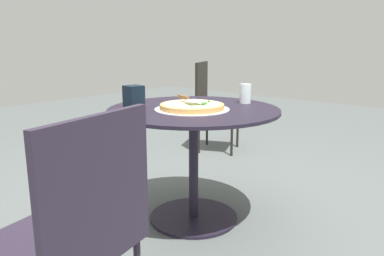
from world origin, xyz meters
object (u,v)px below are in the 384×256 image
Objects in this scene: napkin_dispenser at (134,98)px; patio_chair_corner at (212,99)px; pizza_server at (188,99)px; drinking_cup at (245,94)px; pizza_on_tray at (192,107)px; patio_chair_far at (72,230)px; patio_table at (194,137)px.

patio_chair_corner reaches higher than napkin_dispenser.
napkin_dispenser is (0.24, -0.19, 0.01)m from pizza_server.
pizza_server is at bearing -19.57° from drinking_cup.
pizza_on_tray is at bearing 53.40° from napkin_dispenser.
napkin_dispenser is at bearing -39.05° from pizza_server.
patio_chair_far reaches higher than patio_chair_corner.
patio_chair_corner is at bearing -146.65° from pizza_on_tray.
napkin_dispenser is at bearing -43.78° from pizza_on_tray.
pizza_server is (0.04, -0.01, 0.23)m from patio_table.
patio_chair_corner is (-1.32, -0.87, -0.19)m from pizza_on_tray.
patio_table is 7.13× the size of napkin_dispenser.
patio_table is at bearing 33.48° from patio_chair_corner.
pizza_server is at bearing -15.73° from patio_table.
drinking_cup is (-0.38, 0.14, 0.00)m from pizza_server.
pizza_server is 0.25× the size of patio_chair_far.
drinking_cup reaches higher than patio_table.
pizza_server is 0.25× the size of patio_chair_corner.
patio_chair_far is at bearing 12.39° from drinking_cup.
drinking_cup is (-0.35, 0.13, 0.23)m from patio_table.
pizza_on_tray is 0.05m from pizza_server.
patio_chair_corner is at bearing -151.42° from patio_chair_far.
pizza_on_tray is 0.49× the size of patio_chair_corner.
pizza_server is 1.58m from patio_chair_corner.
pizza_on_tray is 3.06× the size of napkin_dispenser.
drinking_cup is 0.14× the size of patio_chair_far.
pizza_on_tray is at bearing -15.10° from drinking_cup.
patio_chair_corner is (-2.36, -1.29, 0.01)m from patio_chair_far.
drinking_cup reaches higher than pizza_server.
napkin_dispenser is (0.62, -0.33, 0.01)m from drinking_cup.
pizza_on_tray is 1.59m from patio_chair_corner.
napkin_dispenser is at bearing -27.88° from drinking_cup.
patio_chair_corner is at bearing 119.75° from napkin_dispenser.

